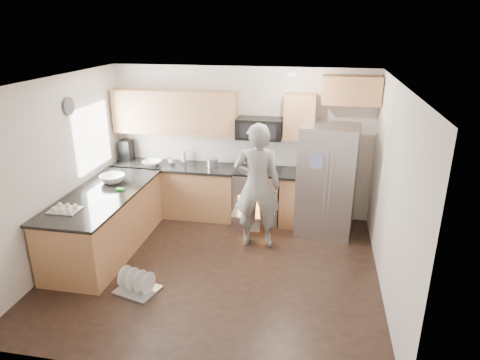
% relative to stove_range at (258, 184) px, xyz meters
% --- Properties ---
extents(ground, '(4.50, 4.50, 0.00)m').
position_rel_stove_range_xyz_m(ground, '(-0.35, -1.69, -0.68)').
color(ground, black).
rests_on(ground, ground).
extents(room_shell, '(4.54, 4.04, 2.62)m').
position_rel_stove_range_xyz_m(room_shell, '(-0.39, -1.68, 1.00)').
color(room_shell, beige).
rests_on(room_shell, ground).
extents(back_cabinet_run, '(4.45, 0.64, 2.50)m').
position_rel_stove_range_xyz_m(back_cabinet_run, '(-0.94, 0.06, 0.29)').
color(back_cabinet_run, '#A26C40').
rests_on(back_cabinet_run, ground).
extents(peninsula, '(0.96, 2.36, 1.05)m').
position_rel_stove_range_xyz_m(peninsula, '(-2.10, -1.44, -0.21)').
color(peninsula, '#A26C40').
rests_on(peninsula, ground).
extents(stove_range, '(0.76, 0.97, 1.79)m').
position_rel_stove_range_xyz_m(stove_range, '(0.00, 0.00, 0.00)').
color(stove_range, '#B7B7BC').
rests_on(stove_range, ground).
extents(refrigerator, '(0.97, 0.80, 1.80)m').
position_rel_stove_range_xyz_m(refrigerator, '(1.15, -0.24, 0.22)').
color(refrigerator, '#B7B7BC').
rests_on(refrigerator, ground).
extents(person, '(0.74, 0.51, 1.94)m').
position_rel_stove_range_xyz_m(person, '(0.12, -0.87, 0.29)').
color(person, gray).
rests_on(person, ground).
extents(dish_rack, '(0.61, 0.53, 0.32)m').
position_rel_stove_range_xyz_m(dish_rack, '(-1.21, -2.41, -0.59)').
color(dish_rack, '#B7B7BC').
rests_on(dish_rack, ground).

